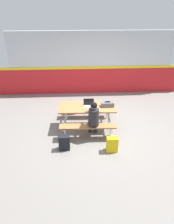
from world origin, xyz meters
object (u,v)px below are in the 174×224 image
object	(u,v)px
tote_bag_bright	(71,109)
satchel_spare	(112,144)
laptop_silver	(89,105)
toolbox_grey	(107,104)
student_nearer	(94,117)
picnic_table_main	(87,111)
backpack_dark	(64,143)

from	to	relation	value
tote_bag_bright	satchel_spare	distance (m)	2.44
laptop_silver	tote_bag_bright	world-z (taller)	laptop_silver
toolbox_grey	student_nearer	bearing A→B (deg)	-130.83
picnic_table_main	laptop_silver	size ratio (longest dim) A/B	5.40
laptop_silver	student_nearer	bearing A→B (deg)	-80.30
tote_bag_bright	satchel_spare	bearing A→B (deg)	-61.69
student_nearer	laptop_silver	distance (m)	0.61
backpack_dark	satchel_spare	distance (m)	1.30
picnic_table_main	tote_bag_bright	distance (m)	1.12
student_nearer	tote_bag_bright	world-z (taller)	student_nearer
backpack_dark	tote_bag_bright	size ratio (longest dim) A/B	1.02
student_nearer	backpack_dark	xyz separation A→B (m)	(-0.84, -0.53, -0.49)
picnic_table_main	satchel_spare	size ratio (longest dim) A/B	3.98
picnic_table_main	toolbox_grey	size ratio (longest dim) A/B	4.38
student_nearer	toolbox_grey	distance (m)	0.73
toolbox_grey	backpack_dark	bearing A→B (deg)	-140.61
student_nearer	backpack_dark	bearing A→B (deg)	-147.72
student_nearer	tote_bag_bright	size ratio (longest dim) A/B	2.81
picnic_table_main	tote_bag_bright	xyz separation A→B (m)	(-0.54, 0.91, -0.38)
laptop_silver	tote_bag_bright	xyz separation A→B (m)	(-0.60, 0.87, -0.59)
laptop_silver	tote_bag_bright	size ratio (longest dim) A/B	0.75
satchel_spare	tote_bag_bright	bearing A→B (deg)	118.31
toolbox_grey	backpack_dark	world-z (taller)	toolbox_grey
student_nearer	backpack_dark	distance (m)	1.11
student_nearer	satchel_spare	world-z (taller)	student_nearer
picnic_table_main	satchel_spare	distance (m)	1.43
toolbox_grey	tote_bag_bright	bearing A→B (deg)	141.87
student_nearer	laptop_silver	bearing A→B (deg)	99.70
laptop_silver	tote_bag_bright	distance (m)	1.21
toolbox_grey	satchel_spare	xyz separation A→B (m)	(-0.02, -1.23, -0.60)
backpack_dark	tote_bag_bright	world-z (taller)	backpack_dark
toolbox_grey	satchel_spare	bearing A→B (deg)	-90.79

